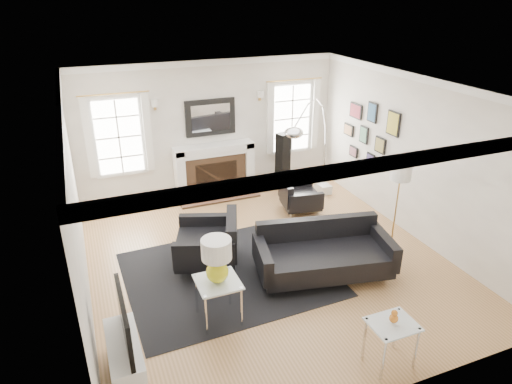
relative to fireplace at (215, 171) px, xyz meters
name	(u,v)px	position (x,y,z in m)	size (l,w,h in m)	color
floor	(266,259)	(0.00, -2.79, -0.54)	(6.00, 6.00, 0.00)	olive
back_wall	(210,129)	(0.00, 0.21, 0.86)	(5.50, 0.04, 2.80)	white
front_wall	(390,292)	(0.00, -5.79, 0.86)	(5.50, 0.04, 2.80)	white
left_wall	(75,211)	(-2.75, -2.79, 0.86)	(0.04, 6.00, 2.80)	white
right_wall	(413,158)	(2.75, -2.79, 0.86)	(0.04, 6.00, 2.80)	white
ceiling	(268,88)	(0.00, -2.79, 2.26)	(5.50, 6.00, 0.02)	white
crown_molding	(268,92)	(0.00, -2.79, 2.20)	(5.50, 6.00, 0.12)	white
fireplace	(215,171)	(0.00, 0.00, 0.00)	(1.70, 0.69, 1.11)	white
mantel_mirror	(210,117)	(0.00, 0.16, 1.11)	(1.05, 0.07, 0.75)	black
window_left	(119,137)	(-1.85, 0.16, 0.92)	(1.24, 0.15, 1.62)	white
window_right	(292,118)	(1.85, 0.16, 0.92)	(1.24, 0.15, 1.62)	white
gallery_wall	(369,130)	(2.72, -1.50, 0.99)	(0.04, 1.73, 1.29)	black
tv_unit	(125,355)	(-2.44, -4.49, -0.21)	(0.35, 1.00, 1.09)	white
area_rug	(228,274)	(-0.72, -2.97, -0.54)	(3.06, 2.55, 0.01)	black
sofa	(322,254)	(0.63, -3.50, -0.18)	(2.19, 1.32, 0.67)	black
armchair_left	(210,244)	(-0.89, -2.63, -0.15)	(1.23, 1.30, 0.71)	black
armchair_right	(298,197)	(1.28, -1.39, -0.24)	(0.83, 0.90, 0.53)	black
coffee_table	(302,247)	(0.37, -3.30, -0.12)	(1.02, 1.02, 0.45)	silver
side_table_left	(218,288)	(-1.17, -3.92, -0.04)	(0.55, 0.55, 0.61)	silver
nesting_table	(392,332)	(0.44, -5.42, -0.08)	(0.53, 0.45, 0.59)	silver
gourd_lamp	(217,258)	(-1.17, -3.92, 0.42)	(0.39, 0.39, 0.62)	yellow
orange_vase	(394,317)	(0.44, -5.42, 0.14)	(0.10, 0.10, 0.16)	#C06618
arc_floor_lamp	(311,150)	(1.53, -1.35, 0.70)	(1.62, 1.50, 2.29)	white
stick_floor_lamp	(400,177)	(1.98, -3.42, 0.86)	(0.33, 0.33, 1.62)	gold
speaker_tower	(283,160)	(1.52, -0.14, 0.07)	(0.24, 0.24, 1.22)	black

